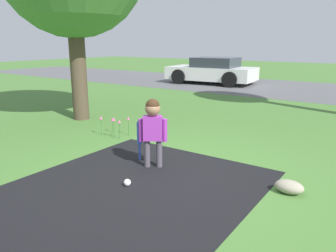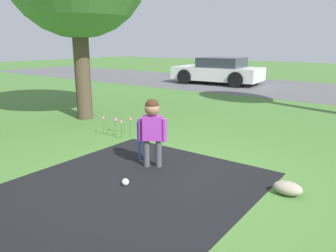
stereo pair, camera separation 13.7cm
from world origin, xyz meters
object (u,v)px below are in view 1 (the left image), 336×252
(child, at_px, (153,124))
(parked_car, at_px, (212,71))
(baseball_bat, at_px, (139,135))
(sports_ball, at_px, (127,183))

(child, height_order, parked_car, parked_car)
(child, bearing_deg, baseball_bat, 129.02)
(baseball_bat, bearing_deg, sports_ball, -60.02)
(child, xyz_separation_m, baseball_bat, (-0.36, 0.11, -0.26))
(parked_car, bearing_deg, child, 107.85)
(baseball_bat, height_order, sports_ball, baseball_bat)
(sports_ball, distance_m, parked_car, 11.64)
(child, distance_m, sports_ball, 1.00)
(baseball_bat, distance_m, parked_car, 10.64)
(baseball_bat, distance_m, sports_ball, 1.07)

